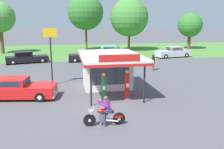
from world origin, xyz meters
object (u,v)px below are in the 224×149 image
Objects in this scene: gas_pump_nearside at (104,88)px; parked_car_back_row_far_left at (110,51)px; featured_classic_sedan at (16,89)px; bystander_standing_back_lot at (153,62)px; gas_pump_offside at (127,86)px; parked_car_back_row_centre_left at (26,58)px; parked_car_back_row_centre at (89,56)px; motorcycle_with_rider at (105,113)px; roadside_pole_sign at (51,47)px; parked_car_back_row_right at (173,53)px.

gas_pump_nearside is 0.34× the size of parked_car_back_row_far_left.
bystander_standing_back_lot is (12.80, 7.57, 0.28)m from featured_classic_sedan.
parked_car_back_row_centre_left is at bearing 118.32° from gas_pump_offside.
gas_pump_nearside is 6.18m from featured_classic_sedan.
parked_car_back_row_centre is 9.90m from bystander_standing_back_lot.
motorcycle_with_rider is 20.83m from parked_car_back_row_centre.
motorcycle_with_rider is 0.46× the size of roadside_pole_sign.
motorcycle_with_rider is at bearing -71.50° from parked_car_back_row_centre_left.
parked_car_back_row_far_left is 18.59m from roadside_pole_sign.
roadside_pole_sign reaches higher than parked_car_back_row_centre.
parked_car_back_row_far_left reaches higher than parked_car_back_row_centre_left.
roadside_pole_sign reaches higher than gas_pump_offside.
parked_car_back_row_centre_left is at bearing -158.42° from parked_car_back_row_far_left.
bystander_standing_back_lot is 11.58m from roadside_pole_sign.
gas_pump_offside is at bearing -86.16° from parked_car_back_row_centre.
roadside_pole_sign reaches higher than gas_pump_nearside.
motorcycle_with_rider is (-0.52, -3.96, -0.22)m from gas_pump_nearside.
parked_car_back_row_centre_left is 1.20× the size of roadside_pole_sign.
bystander_standing_back_lot reaches higher than featured_classic_sedan.
roadside_pole_sign is at bearing 109.32° from motorcycle_with_rider.
featured_classic_sedan is (-7.57, 1.70, -0.28)m from gas_pump_offside.
featured_classic_sedan is 1.02× the size of parked_car_back_row_centre.
parked_car_back_row_centre_left is at bearing 179.01° from parked_car_back_row_centre.
roadside_pole_sign is (-7.85, -16.66, 2.53)m from parked_car_back_row_far_left.
gas_pump_offside is 21.60m from parked_car_back_row_right.
gas_pump_offside is 1.18× the size of bystander_standing_back_lot.
gas_pump_offside is 0.37× the size of featured_classic_sedan.
roadside_pole_sign is (-16.90, -13.24, 2.51)m from parked_car_back_row_right.
parked_car_back_row_right is 3.22× the size of bystander_standing_back_lot.
parked_car_back_row_right reaches higher than parked_car_back_row_centre_left.
parked_car_back_row_centre_left is at bearing 107.90° from roadside_pole_sign.
parked_car_back_row_centre_left is at bearing -176.65° from parked_car_back_row_right.
parked_car_back_row_right is at bearing 40.67° from featured_classic_sedan.
motorcycle_with_rider is 7.84m from featured_classic_sedan.
motorcycle_with_rider is 9.80m from roadside_pole_sign.
roadside_pole_sign is at bearing -141.94° from parked_car_back_row_right.
gas_pump_nearside is at bearing -101.01° from parked_car_back_row_far_left.
gas_pump_offside reaches higher than parked_car_back_row_centre.
motorcycle_with_rider reaches higher than parked_car_back_row_far_left.
parked_car_back_row_right is at bearing -20.71° from parked_car_back_row_far_left.
roadside_pole_sign reaches higher than motorcycle_with_rider.
parked_car_back_row_centre is at bearing -173.95° from parked_car_back_row_right.
gas_pump_offside is 21.78m from parked_car_back_row_far_left.
roadside_pole_sign is at bearing -72.10° from parked_car_back_row_centre_left.
roadside_pole_sign is (-3.64, 4.96, 2.36)m from gas_pump_nearside.
roadside_pole_sign reaches higher than featured_classic_sedan.
parked_car_back_row_right is (20.79, 1.22, 0.05)m from parked_car_back_row_centre_left.
parked_car_back_row_far_left is (2.58, 21.63, -0.26)m from gas_pump_offside.
bystander_standing_back_lot is at bearing 22.32° from roadside_pole_sign.
motorcycle_with_rider is 0.39× the size of parked_car_back_row_centre.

